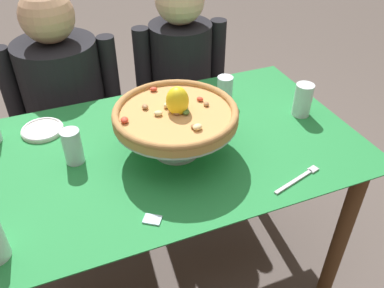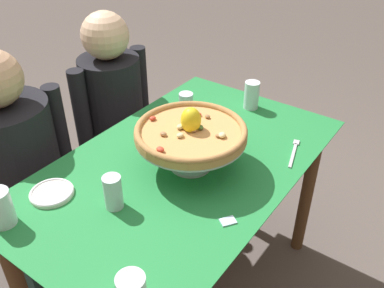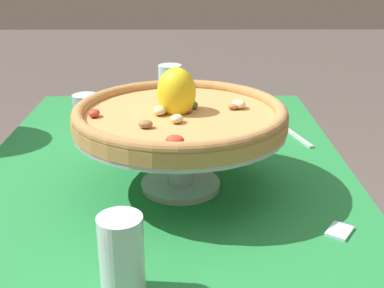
% 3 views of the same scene
% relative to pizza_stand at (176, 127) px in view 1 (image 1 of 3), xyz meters
% --- Properties ---
extents(ground_plane, '(14.00, 14.00, 0.00)m').
position_rel_pizza_stand_xyz_m(ground_plane, '(-0.01, 0.04, -0.87)').
color(ground_plane, '#5B514C').
extents(dining_table, '(1.34, 0.81, 0.77)m').
position_rel_pizza_stand_xyz_m(dining_table, '(-0.01, 0.04, -0.22)').
color(dining_table, brown).
rests_on(dining_table, ground).
extents(pizza_stand, '(0.41, 0.41, 0.13)m').
position_rel_pizza_stand_xyz_m(pizza_stand, '(0.00, 0.00, 0.00)').
color(pizza_stand, '#B7B7C1').
rests_on(pizza_stand, dining_table).
extents(pizza, '(0.41, 0.41, 0.11)m').
position_rel_pizza_stand_xyz_m(pizza, '(0.00, 0.00, 0.06)').
color(pizza, tan).
rests_on(pizza, pizza_stand).
extents(water_glass_back_right, '(0.06, 0.06, 0.11)m').
position_rel_pizza_stand_xyz_m(water_glass_back_right, '(0.30, 0.24, -0.05)').
color(water_glass_back_right, silver).
rests_on(water_glass_back_right, dining_table).
extents(water_glass_side_left, '(0.06, 0.06, 0.12)m').
position_rel_pizza_stand_xyz_m(water_glass_side_left, '(-0.33, 0.07, -0.05)').
color(water_glass_side_left, silver).
rests_on(water_glass_side_left, dining_table).
extents(water_glass_side_right, '(0.07, 0.07, 0.13)m').
position_rel_pizza_stand_xyz_m(water_glass_side_right, '(0.53, 0.04, -0.04)').
color(water_glass_side_right, silver).
rests_on(water_glass_side_right, dining_table).
extents(side_plate, '(0.15, 0.15, 0.02)m').
position_rel_pizza_stand_xyz_m(side_plate, '(-0.42, 0.29, -0.09)').
color(side_plate, silver).
rests_on(side_plate, dining_table).
extents(dinner_fork, '(0.19, 0.07, 0.01)m').
position_rel_pizza_stand_xyz_m(dinner_fork, '(0.31, -0.28, -0.10)').
color(dinner_fork, '#B7B7C1').
rests_on(dinner_fork, dining_table).
extents(sugar_packet, '(0.06, 0.06, 0.00)m').
position_rel_pizza_stand_xyz_m(sugar_packet, '(-0.17, -0.27, -0.10)').
color(sugar_packet, silver).
rests_on(sugar_packet, dining_table).
extents(diner_left, '(0.52, 0.40, 1.17)m').
position_rel_pizza_stand_xyz_m(diner_left, '(-0.30, 0.70, -0.29)').
color(diner_left, '#1E3833').
rests_on(diner_left, ground).
extents(diner_right, '(0.46, 0.35, 1.17)m').
position_rel_pizza_stand_xyz_m(diner_right, '(0.28, 0.70, -0.32)').
color(diner_right, black).
rests_on(diner_right, ground).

